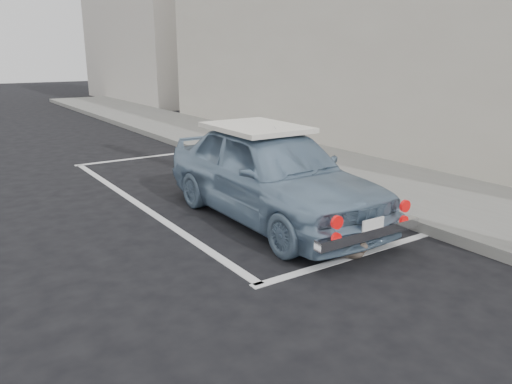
# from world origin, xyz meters

# --- Properties ---
(ground) EXTENTS (80.00, 80.00, 0.00)m
(ground) POSITION_xyz_m (0.00, 0.00, 0.00)
(ground) COLOR black
(ground) RESTS_ON ground
(sidewalk) EXTENTS (2.80, 40.00, 0.15)m
(sidewalk) POSITION_xyz_m (3.20, 2.00, 0.07)
(sidewalk) COLOR slate
(sidewalk) RESTS_ON ground
(shop_building) EXTENTS (3.50, 18.00, 7.00)m
(shop_building) POSITION_xyz_m (6.33, 4.00, 3.49)
(shop_building) COLOR beige
(shop_building) RESTS_ON ground
(building_far) EXTENTS (3.50, 10.00, 8.00)m
(building_far) POSITION_xyz_m (6.35, 20.00, 4.00)
(building_far) COLOR beige
(building_far) RESTS_ON ground
(pline_rear) EXTENTS (3.00, 0.12, 0.01)m
(pline_rear) POSITION_xyz_m (0.50, -0.50, 0.00)
(pline_rear) COLOR silver
(pline_rear) RESTS_ON ground
(pline_front) EXTENTS (3.00, 0.12, 0.01)m
(pline_front) POSITION_xyz_m (0.50, 6.50, 0.00)
(pline_front) COLOR silver
(pline_front) RESTS_ON ground
(pline_side) EXTENTS (0.12, 7.00, 0.01)m
(pline_side) POSITION_xyz_m (-0.90, 3.00, 0.00)
(pline_side) COLOR silver
(pline_side) RESTS_ON ground
(retro_coupe) EXTENTS (1.68, 4.09, 1.38)m
(retro_coupe) POSITION_xyz_m (0.49, 1.24, 0.70)
(retro_coupe) COLOR #728FAA
(retro_coupe) RESTS_ON ground
(cat) EXTENTS (0.29, 0.48, 0.26)m
(cat) POSITION_xyz_m (0.43, -0.52, 0.12)
(cat) COLOR #6F6255
(cat) RESTS_ON ground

